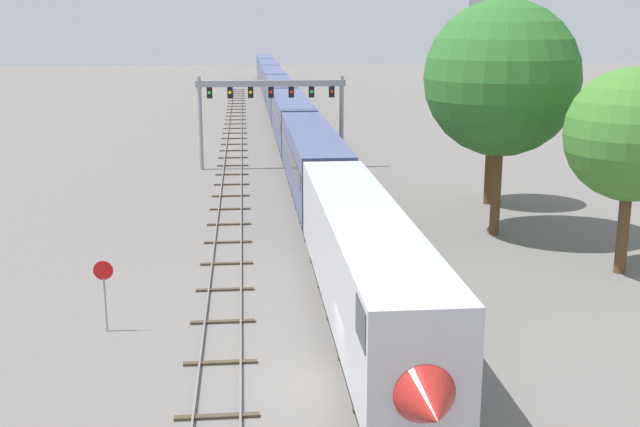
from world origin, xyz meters
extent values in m
plane|color=slate|center=(0.00, 0.00, 0.00)|extent=(400.00, 400.00, 0.00)
cube|color=slate|center=(1.28, 60.00, 0.08)|extent=(0.07, 200.00, 0.16)
cube|color=slate|center=(2.72, 60.00, 0.08)|extent=(0.07, 200.00, 0.16)
cube|color=#473828|center=(2.00, -2.00, 0.05)|extent=(2.60, 0.24, 0.10)
cube|color=#473828|center=(2.00, 2.00, 0.05)|extent=(2.60, 0.24, 0.10)
cube|color=#473828|center=(2.00, 6.00, 0.05)|extent=(2.60, 0.24, 0.10)
cube|color=#473828|center=(2.00, 10.00, 0.05)|extent=(2.60, 0.24, 0.10)
cube|color=#473828|center=(2.00, 14.00, 0.05)|extent=(2.60, 0.24, 0.10)
cube|color=#473828|center=(2.00, 18.00, 0.05)|extent=(2.60, 0.24, 0.10)
cube|color=#473828|center=(2.00, 22.00, 0.05)|extent=(2.60, 0.24, 0.10)
cube|color=#473828|center=(2.00, 26.00, 0.05)|extent=(2.60, 0.24, 0.10)
cube|color=#473828|center=(2.00, 30.00, 0.05)|extent=(2.60, 0.24, 0.10)
cube|color=#473828|center=(2.00, 34.00, 0.05)|extent=(2.60, 0.24, 0.10)
cube|color=#473828|center=(2.00, 38.00, 0.05)|extent=(2.60, 0.24, 0.10)
cube|color=#473828|center=(2.00, 42.00, 0.05)|extent=(2.60, 0.24, 0.10)
cube|color=#473828|center=(2.00, 46.00, 0.05)|extent=(2.60, 0.24, 0.10)
cube|color=#473828|center=(2.00, 50.00, 0.05)|extent=(2.60, 0.24, 0.10)
cube|color=#473828|center=(2.00, 54.00, 0.05)|extent=(2.60, 0.24, 0.10)
cube|color=#473828|center=(2.00, 58.00, 0.05)|extent=(2.60, 0.24, 0.10)
cube|color=#473828|center=(2.00, 62.00, 0.05)|extent=(2.60, 0.24, 0.10)
cube|color=#473828|center=(2.00, 66.00, 0.05)|extent=(2.60, 0.24, 0.10)
cube|color=#473828|center=(2.00, 70.00, 0.05)|extent=(2.60, 0.24, 0.10)
cube|color=#473828|center=(2.00, 74.00, 0.05)|extent=(2.60, 0.24, 0.10)
cube|color=#473828|center=(2.00, 78.00, 0.05)|extent=(2.60, 0.24, 0.10)
cube|color=#473828|center=(2.00, 82.00, 0.05)|extent=(2.60, 0.24, 0.10)
cube|color=#473828|center=(2.00, 86.00, 0.05)|extent=(2.60, 0.24, 0.10)
cube|color=#473828|center=(2.00, 90.00, 0.05)|extent=(2.60, 0.24, 0.10)
cube|color=#473828|center=(2.00, 94.00, 0.05)|extent=(2.60, 0.24, 0.10)
cube|color=#473828|center=(2.00, 98.00, 0.05)|extent=(2.60, 0.24, 0.10)
cube|color=#473828|center=(2.00, 102.00, 0.05)|extent=(2.60, 0.24, 0.10)
cube|color=#473828|center=(2.00, 106.00, 0.05)|extent=(2.60, 0.24, 0.10)
cube|color=#473828|center=(2.00, 110.00, 0.05)|extent=(2.60, 0.24, 0.10)
cube|color=#473828|center=(2.00, 114.00, 0.05)|extent=(2.60, 0.24, 0.10)
cube|color=#473828|center=(2.00, 118.00, 0.05)|extent=(2.60, 0.24, 0.10)
cube|color=#473828|center=(2.00, 122.00, 0.05)|extent=(2.60, 0.24, 0.10)
cube|color=#473828|center=(2.00, 126.00, 0.05)|extent=(2.60, 0.24, 0.10)
cube|color=#473828|center=(2.00, 130.00, 0.05)|extent=(2.60, 0.24, 0.10)
cube|color=#473828|center=(2.00, 134.00, 0.05)|extent=(2.60, 0.24, 0.10)
cube|color=#473828|center=(2.00, 138.00, 0.05)|extent=(2.60, 0.24, 0.10)
cube|color=#473828|center=(2.00, 142.00, 0.05)|extent=(2.60, 0.24, 0.10)
cube|color=#473828|center=(2.00, 146.00, 0.05)|extent=(2.60, 0.24, 0.10)
cube|color=#473828|center=(2.00, 150.00, 0.05)|extent=(2.60, 0.24, 0.10)
cube|color=#473828|center=(2.00, 154.00, 0.05)|extent=(2.60, 0.24, 0.10)
cube|color=#473828|center=(2.00, 158.00, 0.05)|extent=(2.60, 0.24, 0.10)
cube|color=slate|center=(-4.22, 40.00, 0.08)|extent=(0.07, 160.00, 0.16)
cube|color=slate|center=(-2.78, 40.00, 0.08)|extent=(0.07, 160.00, 0.16)
cube|color=#473828|center=(-3.50, -2.00, 0.05)|extent=(2.60, 0.24, 0.10)
cube|color=#473828|center=(-3.50, 2.00, 0.05)|extent=(2.60, 0.24, 0.10)
cube|color=#473828|center=(-3.50, 6.00, 0.05)|extent=(2.60, 0.24, 0.10)
cube|color=#473828|center=(-3.50, 10.00, 0.05)|extent=(2.60, 0.24, 0.10)
cube|color=#473828|center=(-3.50, 14.00, 0.05)|extent=(2.60, 0.24, 0.10)
cube|color=#473828|center=(-3.50, 18.00, 0.05)|extent=(2.60, 0.24, 0.10)
cube|color=#473828|center=(-3.50, 22.00, 0.05)|extent=(2.60, 0.24, 0.10)
cube|color=#473828|center=(-3.50, 26.00, 0.05)|extent=(2.60, 0.24, 0.10)
cube|color=#473828|center=(-3.50, 30.00, 0.05)|extent=(2.60, 0.24, 0.10)
cube|color=#473828|center=(-3.50, 34.00, 0.05)|extent=(2.60, 0.24, 0.10)
cube|color=#473828|center=(-3.50, 38.00, 0.05)|extent=(2.60, 0.24, 0.10)
cube|color=#473828|center=(-3.50, 42.00, 0.05)|extent=(2.60, 0.24, 0.10)
cube|color=#473828|center=(-3.50, 46.00, 0.05)|extent=(2.60, 0.24, 0.10)
cube|color=#473828|center=(-3.50, 50.00, 0.05)|extent=(2.60, 0.24, 0.10)
cube|color=#473828|center=(-3.50, 54.00, 0.05)|extent=(2.60, 0.24, 0.10)
cube|color=#473828|center=(-3.50, 58.00, 0.05)|extent=(2.60, 0.24, 0.10)
cube|color=#473828|center=(-3.50, 62.00, 0.05)|extent=(2.60, 0.24, 0.10)
cube|color=#473828|center=(-3.50, 66.00, 0.05)|extent=(2.60, 0.24, 0.10)
cube|color=#473828|center=(-3.50, 70.00, 0.05)|extent=(2.60, 0.24, 0.10)
cube|color=#473828|center=(-3.50, 74.00, 0.05)|extent=(2.60, 0.24, 0.10)
cube|color=#473828|center=(-3.50, 78.00, 0.05)|extent=(2.60, 0.24, 0.10)
cube|color=#473828|center=(-3.50, 82.00, 0.05)|extent=(2.60, 0.24, 0.10)
cube|color=#473828|center=(-3.50, 86.00, 0.05)|extent=(2.60, 0.24, 0.10)
cube|color=#473828|center=(-3.50, 90.00, 0.05)|extent=(2.60, 0.24, 0.10)
cube|color=#473828|center=(-3.50, 94.00, 0.05)|extent=(2.60, 0.24, 0.10)
cube|color=#473828|center=(-3.50, 98.00, 0.05)|extent=(2.60, 0.24, 0.10)
cube|color=#473828|center=(-3.50, 102.00, 0.05)|extent=(2.60, 0.24, 0.10)
cube|color=#473828|center=(-3.50, 106.00, 0.05)|extent=(2.60, 0.24, 0.10)
cube|color=#473828|center=(-3.50, 110.00, 0.05)|extent=(2.60, 0.24, 0.10)
cube|color=#473828|center=(-3.50, 114.00, 0.05)|extent=(2.60, 0.24, 0.10)
cube|color=#473828|center=(-3.50, 118.00, 0.05)|extent=(2.60, 0.24, 0.10)
cube|color=silver|center=(2.00, 4.97, 2.90)|extent=(3.00, 21.94, 3.80)
cone|color=#B2231E|center=(2.00, -6.20, 2.50)|extent=(2.88, 2.60, 2.88)
cube|color=black|center=(2.00, -4.80, 4.04)|extent=(3.04, 1.80, 1.10)
cube|color=black|center=(2.00, 4.97, 0.50)|extent=(2.52, 19.74, 1.00)
cube|color=#4C5684|center=(2.00, 27.90, 2.90)|extent=(3.00, 21.94, 3.80)
cube|color=black|center=(2.00, 27.90, 3.30)|extent=(3.04, 20.18, 0.90)
cube|color=black|center=(2.00, 27.90, 0.50)|extent=(2.52, 19.74, 1.00)
cube|color=#4C5684|center=(2.00, 50.84, 2.90)|extent=(3.00, 21.94, 3.80)
cube|color=black|center=(2.00, 50.84, 3.30)|extent=(3.04, 20.18, 0.90)
cube|color=black|center=(2.00, 50.84, 0.50)|extent=(2.52, 19.74, 1.00)
cube|color=#4C5684|center=(2.00, 73.77, 2.90)|extent=(3.00, 21.94, 3.80)
cube|color=black|center=(2.00, 73.77, 3.30)|extent=(3.04, 20.18, 0.90)
cube|color=black|center=(2.00, 73.77, 0.50)|extent=(2.52, 19.74, 1.00)
cube|color=#4C5684|center=(2.00, 96.71, 2.90)|extent=(3.00, 21.94, 3.80)
cube|color=black|center=(2.00, 96.71, 3.30)|extent=(3.04, 20.18, 0.90)
cube|color=black|center=(2.00, 96.71, 0.50)|extent=(2.52, 19.74, 1.00)
cube|color=#4C5684|center=(2.00, 119.64, 2.90)|extent=(3.00, 21.94, 3.80)
cube|color=black|center=(2.00, 119.64, 3.30)|extent=(3.04, 20.18, 0.90)
cube|color=black|center=(2.00, 119.64, 0.50)|extent=(2.52, 19.74, 1.00)
cube|color=#4C5684|center=(2.00, 142.58, 2.90)|extent=(3.00, 21.94, 3.80)
cube|color=black|center=(2.00, 142.58, 3.30)|extent=(3.04, 20.18, 0.90)
cube|color=black|center=(2.00, 142.58, 0.50)|extent=(2.52, 19.74, 1.00)
cylinder|color=#999BA0|center=(-6.00, 40.74, 3.76)|extent=(0.36, 0.36, 7.52)
cylinder|color=#999BA0|center=(5.50, 40.74, 3.76)|extent=(0.36, 0.36, 7.52)
cube|color=#999BA0|center=(-0.25, 40.74, 6.92)|extent=(12.10, 0.36, 0.50)
cube|color=black|center=(-5.18, 40.79, 6.22)|extent=(0.44, 0.32, 0.90)
sphere|color=green|center=(-5.18, 40.60, 6.22)|extent=(0.28, 0.28, 0.28)
cube|color=black|center=(-3.54, 40.79, 6.22)|extent=(0.44, 0.32, 0.90)
sphere|color=yellow|center=(-3.54, 40.60, 6.22)|extent=(0.28, 0.28, 0.28)
cube|color=black|center=(-1.89, 40.79, 6.22)|extent=(0.44, 0.32, 0.90)
sphere|color=yellow|center=(-1.89, 40.60, 6.22)|extent=(0.28, 0.28, 0.28)
cube|color=black|center=(-0.25, 40.79, 6.22)|extent=(0.44, 0.32, 0.90)
sphere|color=red|center=(-0.25, 40.60, 6.22)|extent=(0.28, 0.28, 0.28)
cube|color=black|center=(1.39, 40.79, 6.22)|extent=(0.44, 0.32, 0.90)
sphere|color=red|center=(1.39, 40.60, 6.22)|extent=(0.28, 0.28, 0.28)
cube|color=black|center=(3.04, 40.79, 6.22)|extent=(0.44, 0.32, 0.90)
sphere|color=green|center=(3.04, 40.60, 6.22)|extent=(0.28, 0.28, 0.28)
cube|color=black|center=(4.68, 40.79, 6.22)|extent=(0.44, 0.32, 0.90)
sphere|color=red|center=(4.68, 40.60, 6.22)|extent=(0.28, 0.28, 0.28)
cylinder|color=beige|center=(28.89, 82.95, 8.90)|extent=(2.60, 2.60, 17.80)
cylinder|color=gray|center=(-8.00, 5.55, 1.10)|extent=(0.08, 0.08, 2.20)
cylinder|color=red|center=(-8.00, 5.53, 2.50)|extent=(0.76, 0.03, 0.76)
cylinder|color=brown|center=(15.44, 10.91, 2.26)|extent=(0.56, 0.56, 4.52)
sphere|color=#427F2D|center=(15.44, 10.91, 6.71)|extent=(6.24, 6.24, 6.24)
cylinder|color=brown|center=(13.54, 26.21, 2.23)|extent=(0.56, 0.56, 4.46)
sphere|color=#427F2D|center=(13.54, 26.21, 6.50)|extent=(5.84, 5.84, 5.84)
cylinder|color=brown|center=(11.58, 18.50, 2.91)|extent=(0.56, 0.56, 5.81)
sphere|color=#2D6B28|center=(11.58, 18.50, 8.80)|extent=(8.52, 8.52, 8.52)
camera|label=1|loc=(-2.47, -24.68, 11.86)|focal=45.17mm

